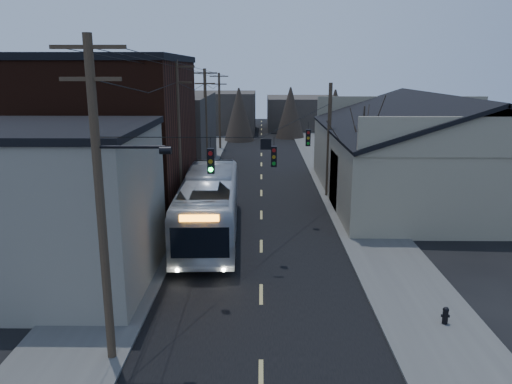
{
  "coord_description": "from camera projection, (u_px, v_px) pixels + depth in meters",
  "views": [
    {
      "loc": [
        -0.01,
        -11.85,
        9.5
      ],
      "look_at": [
        -0.29,
        14.32,
        3.0
      ],
      "focal_mm": 35.0,
      "sensor_mm": 36.0,
      "label": 1
    }
  ],
  "objects": [
    {
      "name": "building_brick",
      "position": [
        106.0,
        140.0,
        32.1
      ],
      "size": [
        10.0,
        12.0,
        10.0
      ],
      "primitive_type": "cube",
      "color": "black",
      "rests_on": "ground"
    },
    {
      "name": "fire_hydrant",
      "position": [
        445.0,
        315.0,
        18.78
      ],
      "size": [
        0.32,
        0.23,
        0.68
      ],
      "rotation": [
        0.0,
        0.0,
        -0.14
      ],
      "color": "black",
      "rests_on": "sidewalk_right"
    },
    {
      "name": "warehouse",
      "position": [
        435.0,
        162.0,
        37.26
      ],
      "size": [
        16.16,
        20.6,
        7.73
      ],
      "color": "gray",
      "rests_on": "ground"
    },
    {
      "name": "utility_lines",
      "position": [
        219.0,
        133.0,
        36.06
      ],
      "size": [
        11.24,
        45.28,
        10.5
      ],
      "color": "#382B1E",
      "rests_on": "ground"
    },
    {
      "name": "sidewalk_left",
      "position": [
        186.0,
        181.0,
        42.96
      ],
      "size": [
        4.0,
        110.0,
        0.12
      ],
      "primitive_type": "cube",
      "color": "#474744",
      "rests_on": "ground"
    },
    {
      "name": "building_far_left",
      "position": [
        222.0,
        112.0,
        76.21
      ],
      "size": [
        10.0,
        12.0,
        6.0
      ],
      "primitive_type": "cube",
      "color": "#35302A",
      "rests_on": "ground"
    },
    {
      "name": "parked_car",
      "position": [
        222.0,
        172.0,
        43.49
      ],
      "size": [
        2.04,
        4.48,
        1.42
      ],
      "primitive_type": "imported",
      "rotation": [
        0.0,
        0.0,
        -0.13
      ],
      "color": "#B8BCC0",
      "rests_on": "ground"
    },
    {
      "name": "building_clapboard",
      "position": [
        56.0,
        210.0,
        21.77
      ],
      "size": [
        8.0,
        8.0,
        7.0
      ],
      "primitive_type": "cube",
      "color": "slate",
      "rests_on": "ground"
    },
    {
      "name": "bus",
      "position": [
        209.0,
        206.0,
        28.68
      ],
      "size": [
        3.55,
        13.22,
        3.65
      ],
      "primitive_type": "imported",
      "rotation": [
        0.0,
        0.0,
        3.18
      ],
      "color": "#B4BAC1",
      "rests_on": "ground"
    },
    {
      "name": "building_left_far",
      "position": [
        163.0,
        132.0,
        47.98
      ],
      "size": [
        9.0,
        14.0,
        7.0
      ],
      "primitive_type": "cube",
      "color": "#35302A",
      "rests_on": "ground"
    },
    {
      "name": "building_far_right",
      "position": [
        304.0,
        113.0,
        81.04
      ],
      "size": [
        12.0,
        14.0,
        5.0
      ],
      "primitive_type": "cube",
      "color": "#35302A",
      "rests_on": "ground"
    },
    {
      "name": "road_surface",
      "position": [
        261.0,
        182.0,
        42.9
      ],
      "size": [
        9.0,
        110.0,
        0.02
      ],
      "primitive_type": "cube",
      "color": "black",
      "rests_on": "ground"
    },
    {
      "name": "bare_tree",
      "position": [
        362.0,
        162.0,
        32.26
      ],
      "size": [
        0.4,
        0.4,
        7.2
      ],
      "primitive_type": "cone",
      "color": "black",
      "rests_on": "ground"
    },
    {
      "name": "sidewalk_right",
      "position": [
        337.0,
        181.0,
        42.82
      ],
      "size": [
        4.0,
        110.0,
        0.12
      ],
      "primitive_type": "cube",
      "color": "#474744",
      "rests_on": "ground"
    }
  ]
}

